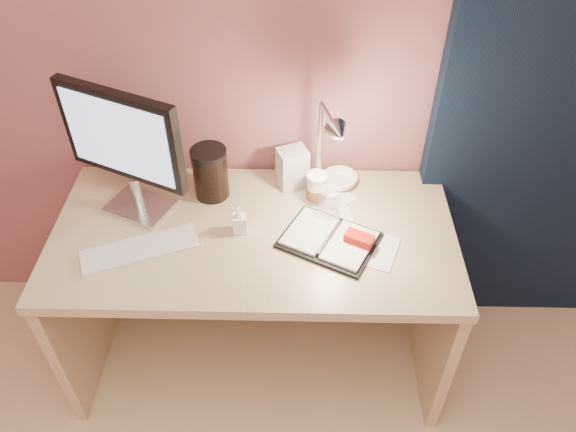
{
  "coord_description": "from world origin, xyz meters",
  "views": [
    {
      "loc": [
        0.15,
        -0.01,
        2.08
      ],
      "look_at": [
        0.12,
        1.33,
        0.85
      ],
      "focal_mm": 35.0,
      "sensor_mm": 36.0,
      "label": 1
    }
  ],
  "objects_px": {
    "product_box": "(292,168)",
    "coffee_cup": "(316,189)",
    "desk_lamp": "(312,152)",
    "dark_jar": "(211,175)",
    "planner": "(332,239)",
    "keyboard": "(140,249)",
    "lotion_bottle": "(240,220)",
    "clear_cup": "(329,204)",
    "desk": "(257,260)",
    "monitor": "(125,143)",
    "bowl": "(339,180)"
  },
  "relations": [
    {
      "from": "keyboard",
      "to": "dark_jar",
      "type": "distance_m",
      "value": 0.37
    },
    {
      "from": "desk",
      "to": "planner",
      "type": "distance_m",
      "value": 0.38
    },
    {
      "from": "planner",
      "to": "clear_cup",
      "type": "bearing_deg",
      "value": 120.61
    },
    {
      "from": "monitor",
      "to": "dark_jar",
      "type": "xyz_separation_m",
      "value": [
        0.25,
        0.09,
        -0.2
      ]
    },
    {
      "from": "monitor",
      "to": "bowl",
      "type": "distance_m",
      "value": 0.79
    },
    {
      "from": "coffee_cup",
      "to": "bowl",
      "type": "distance_m",
      "value": 0.14
    },
    {
      "from": "coffee_cup",
      "to": "lotion_bottle",
      "type": "height_order",
      "value": "coffee_cup"
    },
    {
      "from": "dark_jar",
      "to": "desk_lamp",
      "type": "xyz_separation_m",
      "value": [
        0.36,
        -0.08,
        0.17
      ]
    },
    {
      "from": "keyboard",
      "to": "bowl",
      "type": "bearing_deg",
      "value": 6.25
    },
    {
      "from": "bowl",
      "to": "product_box",
      "type": "distance_m",
      "value": 0.19
    },
    {
      "from": "coffee_cup",
      "to": "product_box",
      "type": "distance_m",
      "value": 0.13
    },
    {
      "from": "monitor",
      "to": "desk_lamp",
      "type": "distance_m",
      "value": 0.61
    },
    {
      "from": "keyboard",
      "to": "product_box",
      "type": "relative_size",
      "value": 2.45
    },
    {
      "from": "desk",
      "to": "coffee_cup",
      "type": "distance_m",
      "value": 0.37
    },
    {
      "from": "desk",
      "to": "product_box",
      "type": "height_order",
      "value": "product_box"
    },
    {
      "from": "coffee_cup",
      "to": "desk_lamp",
      "type": "xyz_separation_m",
      "value": [
        -0.02,
        -0.05,
        0.2
      ]
    },
    {
      "from": "desk_lamp",
      "to": "coffee_cup",
      "type": "bearing_deg",
      "value": 48.12
    },
    {
      "from": "coffee_cup",
      "to": "dark_jar",
      "type": "relative_size",
      "value": 0.7
    },
    {
      "from": "coffee_cup",
      "to": "dark_jar",
      "type": "bearing_deg",
      "value": 174.73
    },
    {
      "from": "desk",
      "to": "planner",
      "type": "height_order",
      "value": "planner"
    },
    {
      "from": "bowl",
      "to": "lotion_bottle",
      "type": "height_order",
      "value": "lotion_bottle"
    },
    {
      "from": "monitor",
      "to": "lotion_bottle",
      "type": "xyz_separation_m",
      "value": [
        0.37,
        -0.11,
        -0.24
      ]
    },
    {
      "from": "desk_lamp",
      "to": "monitor",
      "type": "bearing_deg",
      "value": 163.54
    },
    {
      "from": "dark_jar",
      "to": "monitor",
      "type": "bearing_deg",
      "value": -160.96
    },
    {
      "from": "product_box",
      "to": "coffee_cup",
      "type": "bearing_deg",
      "value": -70.5
    },
    {
      "from": "monitor",
      "to": "clear_cup",
      "type": "bearing_deg",
      "value": 21.63
    },
    {
      "from": "planner",
      "to": "bowl",
      "type": "bearing_deg",
      "value": 109.52
    },
    {
      "from": "keyboard",
      "to": "lotion_bottle",
      "type": "bearing_deg",
      "value": -4.17
    },
    {
      "from": "keyboard",
      "to": "product_box",
      "type": "xyz_separation_m",
      "value": [
        0.5,
        0.36,
        0.07
      ]
    },
    {
      "from": "coffee_cup",
      "to": "clear_cup",
      "type": "height_order",
      "value": "clear_cup"
    },
    {
      "from": "monitor",
      "to": "product_box",
      "type": "xyz_separation_m",
      "value": [
        0.55,
        0.15,
        -0.21
      ]
    },
    {
      "from": "bowl",
      "to": "keyboard",
      "type": "bearing_deg",
      "value": -151.79
    },
    {
      "from": "keyboard",
      "to": "dark_jar",
      "type": "relative_size",
      "value": 2.16
    },
    {
      "from": "clear_cup",
      "to": "lotion_bottle",
      "type": "relative_size",
      "value": 1.22
    },
    {
      "from": "planner",
      "to": "lotion_bottle",
      "type": "relative_size",
      "value": 3.61
    },
    {
      "from": "coffee_cup",
      "to": "dark_jar",
      "type": "distance_m",
      "value": 0.39
    },
    {
      "from": "desk",
      "to": "desk_lamp",
      "type": "relative_size",
      "value": 3.39
    },
    {
      "from": "keyboard",
      "to": "planner",
      "type": "relative_size",
      "value": 1.02
    },
    {
      "from": "monitor",
      "to": "bowl",
      "type": "relative_size",
      "value": 3.61
    },
    {
      "from": "clear_cup",
      "to": "bowl",
      "type": "height_order",
      "value": "clear_cup"
    },
    {
      "from": "monitor",
      "to": "coffee_cup",
      "type": "height_order",
      "value": "monitor"
    },
    {
      "from": "clear_cup",
      "to": "desk_lamp",
      "type": "bearing_deg",
      "value": 150.0
    },
    {
      "from": "desk_lamp",
      "to": "dark_jar",
      "type": "bearing_deg",
      "value": 150.08
    },
    {
      "from": "keyboard",
      "to": "lotion_bottle",
      "type": "height_order",
      "value": "lotion_bottle"
    },
    {
      "from": "keyboard",
      "to": "monitor",
      "type": "bearing_deg",
      "value": 80.24
    },
    {
      "from": "planner",
      "to": "keyboard",
      "type": "bearing_deg",
      "value": -147.9
    },
    {
      "from": "keyboard",
      "to": "coffee_cup",
      "type": "relative_size",
      "value": 3.1
    },
    {
      "from": "lotion_bottle",
      "to": "planner",
      "type": "bearing_deg",
      "value": -8.38
    },
    {
      "from": "planner",
      "to": "desk_lamp",
      "type": "height_order",
      "value": "desk_lamp"
    },
    {
      "from": "keyboard",
      "to": "clear_cup",
      "type": "bearing_deg",
      "value": -6.26
    }
  ]
}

